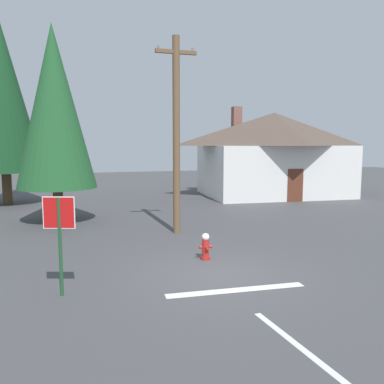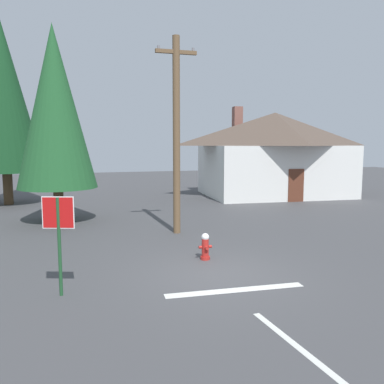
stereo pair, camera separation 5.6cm
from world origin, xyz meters
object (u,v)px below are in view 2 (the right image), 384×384
Objects in this scene: utility_pole at (176,132)px; pine_tree_mid_left at (3,95)px; house at (274,153)px; stop_sign_near at (59,225)px; fire_hydrant at (205,247)px; pine_tree_tall_left at (55,107)px.

pine_tree_mid_left is at bearing 126.62° from utility_pole.
house is (9.31, 9.42, -1.05)m from utility_pole.
pine_tree_mid_left is (-3.22, 15.71, 4.57)m from stop_sign_near.
pine_tree_tall_left is (-4.43, 7.48, 4.70)m from fire_hydrant.
pine_tree_tall_left reaches higher than fire_hydrant.
stop_sign_near is 4.71m from fire_hydrant.
fire_hydrant is at bearing -125.40° from house.
stop_sign_near is at bearing -132.07° from house.
fire_hydrant is 9.88m from pine_tree_tall_left.
fire_hydrant is (4.17, 1.80, -1.27)m from stop_sign_near.
house is (9.41, 13.24, 2.50)m from fire_hydrant.
house reaches higher than fire_hydrant.
utility_pole is 0.73× the size of house.
utility_pole is 0.71× the size of pine_tree_mid_left.
utility_pole is at bearing 52.82° from stop_sign_near.
fire_hydrant is 0.11× the size of utility_pole.
stop_sign_near is 2.86× the size of fire_hydrant.
fire_hydrant is 5.22m from utility_pole.
fire_hydrant is at bearing -62.02° from pine_tree_mid_left.
pine_tree_tall_left is (-4.53, 3.65, 1.15)m from utility_pole.
pine_tree_tall_left is (-13.84, -5.76, 2.20)m from house.
pine_tree_tall_left reaches higher than stop_sign_near.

